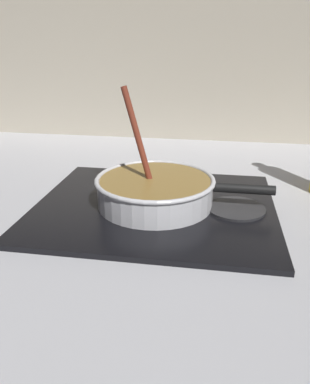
# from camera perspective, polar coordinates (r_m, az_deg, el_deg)

# --- Properties ---
(ground) EXTENTS (2.40, 1.60, 0.04)m
(ground) POSITION_cam_1_polar(r_m,az_deg,el_deg) (0.86, -10.22, -5.91)
(ground) COLOR #B7B7BC
(backsplash_wall) EXTENTS (2.40, 0.02, 0.55)m
(backsplash_wall) POSITION_cam_1_polar(r_m,az_deg,el_deg) (1.53, -0.98, 18.21)
(backsplash_wall) COLOR #B2A893
(backsplash_wall) RESTS_ON ground
(hob_plate) EXTENTS (0.56, 0.48, 0.01)m
(hob_plate) POSITION_cam_1_polar(r_m,az_deg,el_deg) (0.91, 0.00, -2.17)
(hob_plate) COLOR black
(hob_plate) RESTS_ON ground
(burner_ring) EXTENTS (0.19, 0.19, 0.01)m
(burner_ring) POSITION_cam_1_polar(r_m,az_deg,el_deg) (0.91, 0.00, -1.59)
(burner_ring) COLOR #592D0C
(burner_ring) RESTS_ON hob_plate
(spare_burner) EXTENTS (0.13, 0.13, 0.01)m
(spare_burner) POSITION_cam_1_polar(r_m,az_deg,el_deg) (0.90, 12.02, -2.40)
(spare_burner) COLOR #262628
(spare_burner) RESTS_ON hob_plate
(cooking_pan) EXTENTS (0.41, 0.28, 0.27)m
(cooking_pan) POSITION_cam_1_polar(r_m,az_deg,el_deg) (0.89, 0.08, 0.32)
(cooking_pan) COLOR silver
(cooking_pan) RESTS_ON hob_plate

